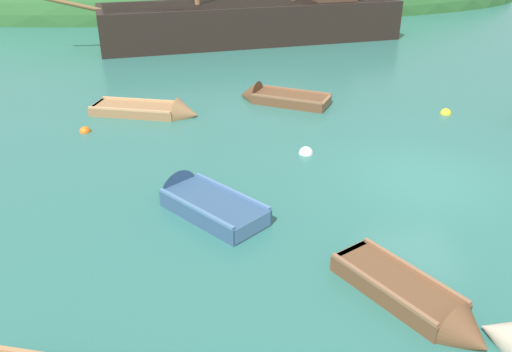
{
  "coord_description": "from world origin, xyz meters",
  "views": [
    {
      "loc": [
        -5.78,
        -11.05,
        6.01
      ],
      "look_at": [
        -4.22,
        0.53,
        0.12
      ],
      "focal_mm": 36.4,
      "sensor_mm": 36.0,
      "label": 1
    }
  ],
  "objects_px": {
    "rowboat_near_dock": "(416,302)",
    "buoy_orange": "(85,132)",
    "rowboat_far": "(200,202)",
    "sailing_ship": "(254,26)",
    "buoy_white": "(306,154)",
    "rowboat_outer_right": "(154,112)",
    "buoy_yellow": "(446,114)",
    "rowboat_center": "(276,99)"
  },
  "relations": [
    {
      "from": "rowboat_center",
      "to": "rowboat_far",
      "type": "distance_m",
      "value": 7.84
    },
    {
      "from": "sailing_ship",
      "to": "rowboat_far",
      "type": "bearing_deg",
      "value": 70.03
    },
    {
      "from": "rowboat_near_dock",
      "to": "buoy_yellow",
      "type": "relative_size",
      "value": 8.19
    },
    {
      "from": "rowboat_near_dock",
      "to": "rowboat_outer_right",
      "type": "distance_m",
      "value": 11.42
    },
    {
      "from": "sailing_ship",
      "to": "rowboat_outer_right",
      "type": "relative_size",
      "value": 4.86
    },
    {
      "from": "rowboat_far",
      "to": "sailing_ship",
      "type": "bearing_deg",
      "value": -50.11
    },
    {
      "from": "rowboat_far",
      "to": "buoy_orange",
      "type": "bearing_deg",
      "value": -5.67
    },
    {
      "from": "sailing_ship",
      "to": "buoy_white",
      "type": "xyz_separation_m",
      "value": [
        -0.45,
        -14.83,
        -0.75
      ]
    },
    {
      "from": "rowboat_far",
      "to": "buoy_yellow",
      "type": "height_order",
      "value": "rowboat_far"
    },
    {
      "from": "rowboat_center",
      "to": "buoy_white",
      "type": "height_order",
      "value": "rowboat_center"
    },
    {
      "from": "rowboat_far",
      "to": "rowboat_near_dock",
      "type": "bearing_deg",
      "value": -176.5
    },
    {
      "from": "rowboat_center",
      "to": "rowboat_far",
      "type": "height_order",
      "value": "rowboat_far"
    },
    {
      "from": "rowboat_near_dock",
      "to": "buoy_orange",
      "type": "relative_size",
      "value": 8.74
    },
    {
      "from": "buoy_yellow",
      "to": "buoy_white",
      "type": "distance_m",
      "value": 5.99
    },
    {
      "from": "rowboat_near_dock",
      "to": "sailing_ship",
      "type": "bearing_deg",
      "value": 151.62
    },
    {
      "from": "rowboat_near_dock",
      "to": "rowboat_outer_right",
      "type": "height_order",
      "value": "rowboat_outer_right"
    },
    {
      "from": "rowboat_outer_right",
      "to": "buoy_yellow",
      "type": "height_order",
      "value": "rowboat_outer_right"
    },
    {
      "from": "sailing_ship",
      "to": "buoy_orange",
      "type": "distance_m",
      "value": 14.12
    },
    {
      "from": "rowboat_center",
      "to": "buoy_white",
      "type": "xyz_separation_m",
      "value": [
        0.07,
        -4.6,
        -0.1
      ]
    },
    {
      "from": "buoy_yellow",
      "to": "buoy_white",
      "type": "relative_size",
      "value": 0.91
    },
    {
      "from": "rowboat_near_dock",
      "to": "rowboat_center",
      "type": "bearing_deg",
      "value": 154.32
    },
    {
      "from": "buoy_yellow",
      "to": "buoy_white",
      "type": "height_order",
      "value": "buoy_white"
    },
    {
      "from": "rowboat_outer_right",
      "to": "buoy_yellow",
      "type": "relative_size",
      "value": 10.11
    },
    {
      "from": "rowboat_near_dock",
      "to": "buoy_yellow",
      "type": "bearing_deg",
      "value": 123.1
    },
    {
      "from": "rowboat_outer_right",
      "to": "buoy_white",
      "type": "bearing_deg",
      "value": -23.23
    },
    {
      "from": "buoy_white",
      "to": "rowboat_outer_right",
      "type": "bearing_deg",
      "value": 138.86
    },
    {
      "from": "sailing_ship",
      "to": "rowboat_outer_right",
      "type": "bearing_deg",
      "value": 57.86
    },
    {
      "from": "rowboat_center",
      "to": "buoy_yellow",
      "type": "bearing_deg",
      "value": -169.69
    },
    {
      "from": "sailing_ship",
      "to": "buoy_yellow",
      "type": "relative_size",
      "value": 49.09
    },
    {
      "from": "rowboat_near_dock",
      "to": "buoy_yellow",
      "type": "height_order",
      "value": "rowboat_near_dock"
    },
    {
      "from": "rowboat_center",
      "to": "rowboat_outer_right",
      "type": "bearing_deg",
      "value": 41.07
    },
    {
      "from": "rowboat_center",
      "to": "buoy_yellow",
      "type": "xyz_separation_m",
      "value": [
        5.48,
        -2.02,
        -0.1
      ]
    },
    {
      "from": "rowboat_center",
      "to": "rowboat_near_dock",
      "type": "bearing_deg",
      "value": 123.31
    },
    {
      "from": "rowboat_outer_right",
      "to": "buoy_white",
      "type": "xyz_separation_m",
      "value": [
        4.36,
        -3.81,
        -0.09
      ]
    },
    {
      "from": "buoy_yellow",
      "to": "sailing_ship",
      "type": "bearing_deg",
      "value": 112.02
    },
    {
      "from": "rowboat_near_dock",
      "to": "buoy_orange",
      "type": "height_order",
      "value": "rowboat_near_dock"
    },
    {
      "from": "sailing_ship",
      "to": "rowboat_far",
      "type": "height_order",
      "value": "sailing_ship"
    },
    {
      "from": "rowboat_outer_right",
      "to": "buoy_orange",
      "type": "distance_m",
      "value": 2.44
    },
    {
      "from": "sailing_ship",
      "to": "rowboat_near_dock",
      "type": "height_order",
      "value": "sailing_ship"
    },
    {
      "from": "rowboat_center",
      "to": "buoy_orange",
      "type": "distance_m",
      "value": 6.7
    },
    {
      "from": "rowboat_outer_right",
      "to": "buoy_white",
      "type": "relative_size",
      "value": 9.23
    },
    {
      "from": "rowboat_far",
      "to": "buoy_white",
      "type": "bearing_deg",
      "value": -88.08
    }
  ]
}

